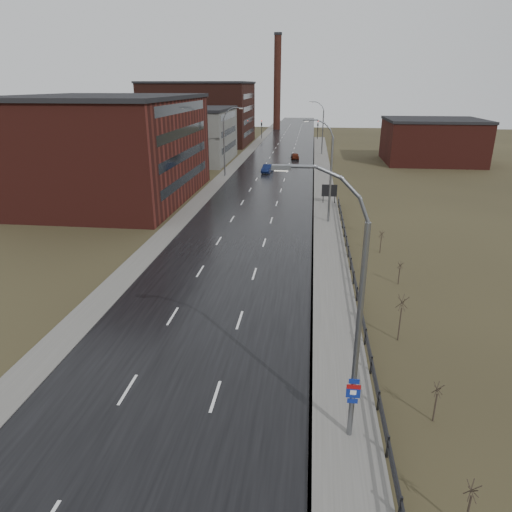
% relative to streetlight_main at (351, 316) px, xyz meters
% --- Properties ---
extents(ground, '(320.00, 320.00, 0.00)m').
position_rel_streetlight_main_xyz_m(ground, '(-8.47, -2.00, -6.06)').
color(ground, '#2D2819').
rests_on(ground, ground).
extents(road, '(14.00, 300.00, 0.06)m').
position_rel_streetlight_main_xyz_m(road, '(-8.47, 58.00, -6.03)').
color(road, black).
rests_on(road, ground).
extents(sidewalk_right, '(3.20, 180.00, 0.18)m').
position_rel_streetlight_main_xyz_m(sidewalk_right, '(0.13, 33.00, -5.97)').
color(sidewalk_right, '#595651').
rests_on(sidewalk_right, ground).
extents(curb_right, '(0.16, 180.00, 0.18)m').
position_rel_streetlight_main_xyz_m(curb_right, '(-1.39, 33.00, -5.97)').
color(curb_right, slate).
rests_on(curb_right, ground).
extents(sidewalk_left, '(2.40, 260.00, 0.12)m').
position_rel_streetlight_main_xyz_m(sidewalk_left, '(-16.67, 58.00, -6.00)').
color(sidewalk_left, '#595651').
rests_on(sidewalk_left, ground).
extents(warehouse_near, '(22.44, 28.56, 13.50)m').
position_rel_streetlight_main_xyz_m(warehouse_near, '(-29.46, 43.00, 0.70)').
color(warehouse_near, '#471914').
rests_on(warehouse_near, ground).
extents(warehouse_mid, '(16.32, 20.40, 10.50)m').
position_rel_streetlight_main_xyz_m(warehouse_mid, '(-26.46, 76.00, -0.80)').
color(warehouse_mid, slate).
rests_on(warehouse_mid, ground).
extents(warehouse_far, '(26.52, 24.48, 15.50)m').
position_rel_streetlight_main_xyz_m(warehouse_far, '(-31.47, 106.00, 1.70)').
color(warehouse_far, '#331611').
rests_on(warehouse_far, ground).
extents(building_right, '(18.36, 16.32, 8.50)m').
position_rel_streetlight_main_xyz_m(building_right, '(21.83, 80.00, -1.80)').
color(building_right, '#471914').
rests_on(building_right, ground).
extents(smokestack, '(2.70, 2.70, 30.70)m').
position_rel_streetlight_main_xyz_m(smokestack, '(-14.47, 148.00, 9.44)').
color(smokestack, '#331611').
rests_on(smokestack, ground).
extents(streetlight_main, '(3.91, 0.29, 12.11)m').
position_rel_streetlight_main_xyz_m(streetlight_main, '(0.00, 0.00, 0.00)').
color(streetlight_main, slate).
rests_on(streetlight_main, ground).
extents(streetlight_right_mid, '(3.36, 0.28, 11.35)m').
position_rel_streetlight_main_xyz_m(streetlight_right_mid, '(0.03, 34.00, -0.22)').
color(streetlight_right_mid, slate).
rests_on(streetlight_right_mid, ground).
extents(streetlight_left, '(3.36, 0.28, 11.35)m').
position_rel_streetlight_main_xyz_m(streetlight_left, '(-16.17, 60.00, -0.22)').
color(streetlight_left, slate).
rests_on(streetlight_left, ground).
extents(streetlight_right_far, '(3.36, 0.28, 11.35)m').
position_rel_streetlight_main_xyz_m(streetlight_right_far, '(0.03, 88.00, -0.22)').
color(streetlight_right_far, slate).
rests_on(streetlight_right_far, ground).
extents(guardrail, '(0.10, 53.05, 1.10)m').
position_rel_streetlight_main_xyz_m(guardrail, '(1.83, 16.32, -5.35)').
color(guardrail, black).
rests_on(guardrail, ground).
extents(shrub_a, '(0.52, 0.54, 2.17)m').
position_rel_streetlight_main_xyz_m(shrub_a, '(4.06, -4.14, -4.91)').
color(shrub_a, '#382D23').
rests_on(shrub_a, ground).
extents(shrub_b, '(0.50, 0.52, 2.07)m').
position_rel_streetlight_main_xyz_m(shrub_b, '(4.31, 1.53, -4.96)').
color(shrub_b, '#382D23').
rests_on(shrub_b, ground).
extents(shrub_c, '(0.71, 0.75, 3.03)m').
position_rel_streetlight_main_xyz_m(shrub_c, '(3.90, 8.75, -4.45)').
color(shrub_c, '#382D23').
rests_on(shrub_c, ground).
extents(shrub_d, '(0.44, 0.47, 1.85)m').
position_rel_streetlight_main_xyz_m(shrub_d, '(5.36, 17.42, -5.08)').
color(shrub_d, '#382D23').
rests_on(shrub_d, ground).
extents(shrub_e, '(0.51, 0.54, 2.13)m').
position_rel_streetlight_main_xyz_m(shrub_e, '(4.88, 24.57, -4.93)').
color(shrub_e, '#382D23').
rests_on(shrub_e, ground).
extents(shrub_f, '(0.44, 0.47, 1.85)m').
position_rel_streetlight_main_xyz_m(shrub_f, '(4.14, 30.34, -5.08)').
color(shrub_f, '#382D23').
rests_on(shrub_f, ground).
extents(billboard, '(1.98, 0.17, 2.62)m').
position_rel_streetlight_main_xyz_m(billboard, '(0.63, 42.70, -4.31)').
color(billboard, black).
rests_on(billboard, ground).
extents(traffic_light_left, '(0.58, 2.73, 5.30)m').
position_rel_streetlight_main_xyz_m(traffic_light_left, '(-16.47, 118.00, -1.46)').
color(traffic_light_left, black).
rests_on(traffic_light_left, ground).
extents(traffic_light_right, '(0.58, 2.73, 5.30)m').
position_rel_streetlight_main_xyz_m(traffic_light_right, '(-0.47, 118.00, -1.46)').
color(traffic_light_right, black).
rests_on(traffic_light_right, ground).
extents(car_near, '(1.91, 4.35, 1.39)m').
position_rel_streetlight_main_xyz_m(car_near, '(-9.62, 64.47, -5.36)').
color(car_near, '#0B153A').
rests_on(car_near, ground).
extents(car_far, '(2.02, 4.12, 1.35)m').
position_rel_streetlight_main_xyz_m(car_far, '(-5.34, 80.59, -5.38)').
color(car_far, '#4E190D').
rests_on(car_far, ground).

